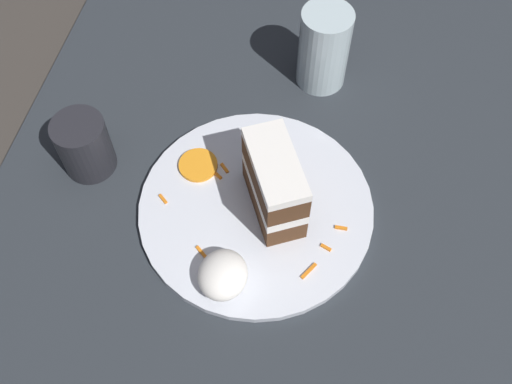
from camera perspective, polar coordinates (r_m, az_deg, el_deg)
ground_plane at (r=0.80m, az=2.72°, el=-4.12°), size 6.00×6.00×0.00m
dining_table at (r=0.79m, az=2.76°, el=-3.70°), size 1.26×0.80×0.03m
plate at (r=0.78m, az=0.00°, el=-1.55°), size 0.31×0.31×0.01m
cake_slice at (r=0.74m, az=1.78°, el=0.79°), size 0.13×0.10×0.10m
cream_dollop at (r=0.72m, az=-3.19°, el=-7.88°), size 0.07×0.06×0.04m
orange_garnish at (r=0.81m, az=-5.53°, el=2.57°), size 0.05×0.05×0.01m
carrot_shreds_scatter at (r=0.77m, az=-0.25°, el=-3.07°), size 0.15×0.25×0.00m
drinking_glass at (r=0.89m, az=6.42°, el=13.06°), size 0.07×0.07×0.13m
coffee_mug at (r=0.82m, az=-16.10°, el=4.42°), size 0.07×0.07×0.09m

